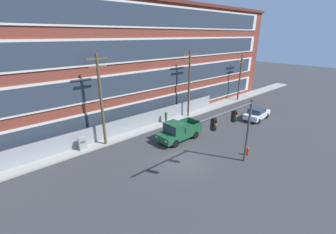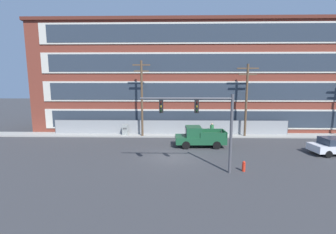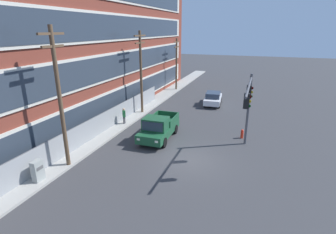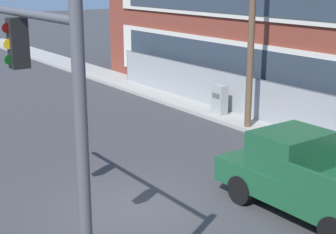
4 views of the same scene
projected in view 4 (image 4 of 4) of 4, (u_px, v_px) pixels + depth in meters
The scene contains 7 objects.
ground_plane at pixel (135, 208), 13.74m from camera, with size 160.00×160.00×0.00m, color #38383A.
sidewalk_building_side at pixel (333, 148), 18.33m from camera, with size 80.00×2.18×0.16m, color #9E9B93.
chain_link_fence at pixel (335, 121), 18.41m from camera, with size 29.11×0.06×1.90m.
traffic_signal_mast at pixel (31, 88), 9.00m from camera, with size 6.49×0.43×5.67m.
pickup_truck_dark_green at pixel (307, 178), 13.24m from camera, with size 5.13×2.26×2.07m.
utility_pole_near_corner at pixel (253, 6), 19.43m from camera, with size 2.04×0.26×9.04m.
electrical_cabinet at pixel (219, 101), 22.46m from camera, with size 0.68×0.42×1.43m.
Camera 4 is at (10.82, -6.55, 5.96)m, focal length 55.00 mm.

